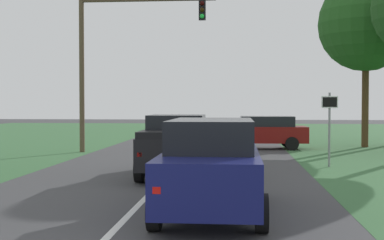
{
  "coord_description": "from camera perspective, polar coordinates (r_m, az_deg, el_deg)",
  "views": [
    {
      "loc": [
        2.28,
        -6.12,
        2.36
      ],
      "look_at": [
        0.38,
        16.15,
        1.66
      ],
      "focal_mm": 50.26,
      "sensor_mm": 36.0,
      "label": 1
    }
  ],
  "objects": [
    {
      "name": "ground_plane",
      "position": [
        17.42,
        -2.72,
        -6.0
      ],
      "size": [
        120.0,
        120.0,
        0.0
      ],
      "primitive_type": "plane",
      "color": "#424244"
    },
    {
      "name": "red_suv_near",
      "position": [
        11.46,
        2.09,
        -4.77
      ],
      "size": [
        2.22,
        5.0,
        2.01
      ],
      "color": "navy",
      "rests_on": "ground_plane"
    },
    {
      "name": "traffic_light",
      "position": [
        26.12,
        -8.19,
        7.84
      ],
      "size": [
        6.57,
        0.4,
        7.88
      ],
      "color": "brown",
      "rests_on": "ground_plane"
    },
    {
      "name": "crossing_suv_far",
      "position": [
        28.02,
        7.6,
        -1.22
      ],
      "size": [
        4.56,
        2.24,
        1.69
      ],
      "color": "maroon",
      "rests_on": "ground_plane"
    },
    {
      "name": "extra_tree_1",
      "position": [
        30.56,
        17.98,
        9.66
      ],
      "size": [
        5.07,
        5.07,
        9.14
      ],
      "color": "#4C351E",
      "rests_on": "ground_plane"
    },
    {
      "name": "keep_moving_sign",
      "position": [
        20.48,
        14.39,
        0.03
      ],
      "size": [
        0.6,
        0.09,
        2.75
      ],
      "color": "gray",
      "rests_on": "ground_plane"
    },
    {
      "name": "pickup_truck_lead",
      "position": [
        17.36,
        -1.57,
        -2.65
      ],
      "size": [
        2.22,
        5.08,
        1.99
      ],
      "color": "black",
      "rests_on": "ground_plane"
    }
  ]
}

